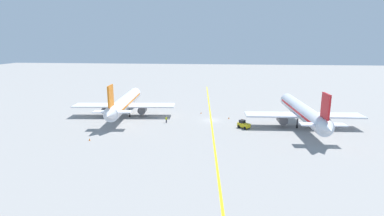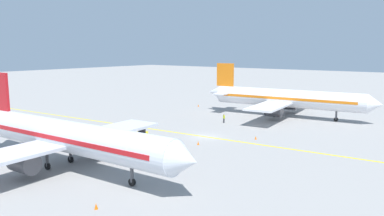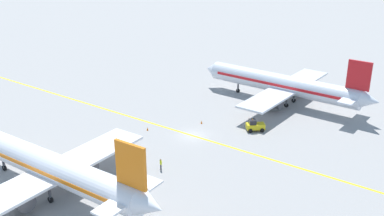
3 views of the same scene
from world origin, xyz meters
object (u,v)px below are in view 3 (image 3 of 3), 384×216
Objects in this scene: ground_crew_worker at (161,164)px; traffic_cone_by_wingtip at (202,122)px; traffic_cone_mid_apron at (247,83)px; traffic_cone_far_edge at (148,129)px; baggage_tug_white at (255,126)px; airplane_at_gate at (50,167)px; airplane_adjacent_stand at (284,85)px.

ground_crew_worker is 3.05× the size of traffic_cone_by_wingtip.
ground_crew_worker is 40.88m from traffic_cone_mid_apron.
traffic_cone_mid_apron is at bearing 1.60° from traffic_cone_far_edge.
traffic_cone_mid_apron is at bearing 16.66° from ground_crew_worker.
traffic_cone_mid_apron is at bearing 36.43° from baggage_tug_white.
airplane_at_gate is 29.33m from traffic_cone_by_wingtip.
traffic_cone_by_wingtip is (29.13, -0.59, -3.43)m from airplane_at_gate.
ground_crew_worker is (-19.49, 2.79, 0.01)m from baggage_tug_white.
traffic_cone_far_edge is (-11.35, 13.65, -0.63)m from baggage_tug_white.
baggage_tug_white is 5.82× the size of traffic_cone_by_wingtip.
airplane_at_gate is 52.55m from traffic_cone_mid_apron.
traffic_cone_far_edge is at bearing 129.75° from baggage_tug_white.
airplane_at_gate is 64.63× the size of traffic_cone_mid_apron.
traffic_cone_far_edge is (21.16, 4.48, -3.43)m from airplane_at_gate.
airplane_adjacent_stand is at bearing 11.41° from baggage_tug_white.
airplane_at_gate is 21.16× the size of ground_crew_worker.
ground_crew_worker is 3.05× the size of traffic_cone_far_edge.
airplane_adjacent_stand is at bearing -7.61° from airplane_at_gate.
airplane_adjacent_stand is 33.99m from ground_crew_worker.
airplane_adjacent_stand is 11.09× the size of baggage_tug_white.
traffic_cone_by_wingtip is (-3.38, 8.58, -0.63)m from baggage_tug_white.
airplane_at_gate reaches higher than ground_crew_worker.
traffic_cone_mid_apron and traffic_cone_by_wingtip have the same top height.
traffic_cone_far_edge is at bearing 11.96° from airplane_at_gate.
traffic_cone_by_wingtip is at bearing -1.16° from airplane_at_gate.
airplane_at_gate is 64.63× the size of traffic_cone_far_edge.
baggage_tug_white is 9.24m from traffic_cone_by_wingtip.
airplane_adjacent_stand is (46.89, -6.26, 0.00)m from airplane_at_gate.
airplane_at_gate is 1.00× the size of airplane_adjacent_stand.
ground_crew_worker is 3.05× the size of traffic_cone_mid_apron.
traffic_cone_far_edge is at bearing 147.53° from traffic_cone_by_wingtip.
airplane_adjacent_stand is at bearing 0.19° from ground_crew_worker.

